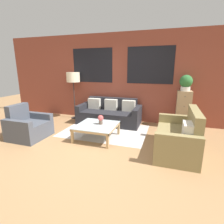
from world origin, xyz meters
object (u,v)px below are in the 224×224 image
at_px(floor_lamp, 73,79).
at_px(armchair_corner, 28,127).
at_px(settee_vintage, 179,138).
at_px(flower_vase, 101,119).
at_px(coffee_table, 97,127).
at_px(drawer_cabinet, 183,110).
at_px(potted_plant, 186,82).
at_px(couch_dark, 110,114).

bearing_deg(floor_lamp, armchair_corner, -96.28).
distance_m(settee_vintage, floor_lamp, 3.87).
bearing_deg(settee_vintage, flower_vase, 174.54).
bearing_deg(settee_vintage, armchair_corner, -174.37).
bearing_deg(flower_vase, coffee_table, -141.14).
xyz_separation_m(settee_vintage, drawer_cabinet, (0.17, 1.66, 0.24)).
height_order(floor_lamp, potted_plant, floor_lamp).
bearing_deg(armchair_corner, couch_dark, 48.87).
bearing_deg(coffee_table, drawer_cabinet, 36.82).
xyz_separation_m(couch_dark, drawer_cabinet, (2.18, 0.23, 0.26)).
xyz_separation_m(floor_lamp, drawer_cabinet, (3.53, 0.06, -0.83)).
height_order(armchair_corner, flower_vase, armchair_corner).
xyz_separation_m(couch_dark, potted_plant, (2.18, 0.23, 1.04)).
xyz_separation_m(coffee_table, drawer_cabinet, (2.07, 1.55, 0.23)).
height_order(armchair_corner, drawer_cabinet, drawer_cabinet).
bearing_deg(armchair_corner, settee_vintage, 5.63).
height_order(drawer_cabinet, potted_plant, potted_plant).
distance_m(drawer_cabinet, potted_plant, 0.78).
bearing_deg(drawer_cabinet, coffee_table, -143.18).
bearing_deg(floor_lamp, coffee_table, -45.53).
distance_m(coffee_table, floor_lamp, 2.34).
bearing_deg(couch_dark, coffee_table, -85.00).
distance_m(settee_vintage, potted_plant, 1.96).
distance_m(couch_dark, flower_vase, 1.29).
height_order(settee_vintage, coffee_table, settee_vintage).
distance_m(coffee_table, drawer_cabinet, 2.60).
xyz_separation_m(couch_dark, coffee_table, (0.12, -1.32, 0.03)).
relative_size(armchair_corner, floor_lamp, 0.56).
relative_size(settee_vintage, drawer_cabinet, 1.38).
xyz_separation_m(coffee_table, flower_vase, (0.08, 0.06, 0.18)).
relative_size(floor_lamp, flower_vase, 6.79).
relative_size(settee_vintage, armchair_corner, 1.71).
distance_m(couch_dark, floor_lamp, 1.74).
bearing_deg(floor_lamp, drawer_cabinet, 0.99).
bearing_deg(drawer_cabinet, settee_vintage, -95.74).
bearing_deg(flower_vase, armchair_corner, -163.29).
relative_size(armchair_corner, flower_vase, 3.78).
height_order(coffee_table, drawer_cabinet, drawer_cabinet).
distance_m(armchair_corner, potted_plant, 4.38).
bearing_deg(couch_dark, drawer_cabinet, 5.89).
relative_size(couch_dark, armchair_corner, 2.22).
bearing_deg(settee_vintage, potted_plant, 84.26).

